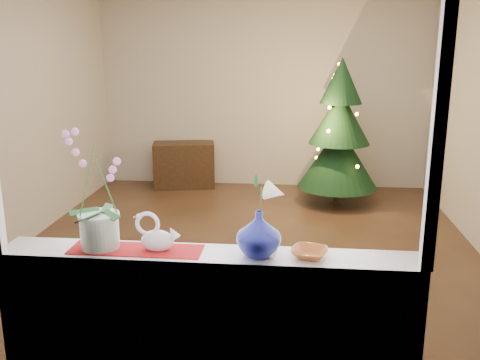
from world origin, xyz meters
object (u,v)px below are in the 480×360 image
object	(u,v)px
paperweight	(270,251)
side_table	(184,165)
blue_vase	(259,230)
swan	(157,233)
xmas_tree	(339,132)
orchid_pot	(97,190)
amber_dish	(309,254)

from	to	relation	value
paperweight	side_table	size ratio (longest dim) A/B	0.08
blue_vase	side_table	xyz separation A→B (m)	(-1.35, 4.63, -0.74)
swan	side_table	xyz separation A→B (m)	(-0.82, 4.62, -0.71)
xmas_tree	side_table	bearing A→B (deg)	164.76
orchid_pot	side_table	xyz separation A→B (m)	(-0.51, 4.62, -0.93)
paperweight	blue_vase	bearing A→B (deg)	155.82
orchid_pot	blue_vase	world-z (taller)	orchid_pot
amber_dish	xmas_tree	bearing A→B (deg)	83.45
xmas_tree	side_table	size ratio (longest dim) A/B	2.16
amber_dish	side_table	world-z (taller)	amber_dish
orchid_pot	side_table	world-z (taller)	orchid_pot
orchid_pot	blue_vase	size ratio (longest dim) A/B	2.34
swan	amber_dish	distance (m)	0.79
swan	xmas_tree	xyz separation A→B (m)	(1.26, 4.05, -0.11)
amber_dish	paperweight	bearing A→B (deg)	-171.87
amber_dish	orchid_pot	bearing A→B (deg)	179.37
swan	blue_vase	bearing A→B (deg)	21.57
paperweight	side_table	distance (m)	4.91
paperweight	amber_dish	xyz separation A→B (m)	(0.20, 0.03, -0.02)
swan	paperweight	world-z (taller)	swan
swan	xmas_tree	size ratio (longest dim) A/B	0.13
paperweight	xmas_tree	distance (m)	4.14
amber_dish	xmas_tree	xyz separation A→B (m)	(0.47, 4.06, -0.03)
blue_vase	paperweight	bearing A→B (deg)	-24.18
blue_vase	xmas_tree	size ratio (longest dim) A/B	0.15
orchid_pot	amber_dish	xyz separation A→B (m)	(1.10, -0.01, -0.30)
paperweight	xmas_tree	world-z (taller)	xmas_tree
orchid_pot	blue_vase	xyz separation A→B (m)	(0.84, -0.01, -0.18)
blue_vase	amber_dish	distance (m)	0.28
paperweight	amber_dish	distance (m)	0.20
orchid_pot	xmas_tree	xyz separation A→B (m)	(1.57, 4.05, -0.33)
paperweight	orchid_pot	bearing A→B (deg)	177.45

